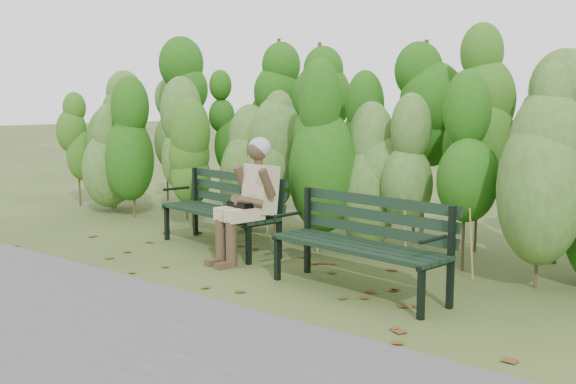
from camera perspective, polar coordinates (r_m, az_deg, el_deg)
The scene contains 7 objects.
ground at distance 6.52m, azimuth -1.97°, elevation -6.86°, with size 80.00×80.00×0.00m, color #37471F.
footpath at distance 5.15m, azimuth -18.69°, elevation -11.21°, with size 60.00×2.50×0.01m, color #474749.
hedge_band at distance 7.82m, azimuth 7.08°, elevation 4.84°, with size 11.04×1.67×2.42m.
leaf_litter at distance 6.39m, azimuth -1.45°, elevation -7.13°, with size 6.06×2.24×0.01m.
bench_left at distance 7.57m, azimuth -5.31°, elevation -1.04°, with size 1.75×0.83×0.84m.
bench_right at distance 5.84m, azimuth 6.48°, elevation -3.73°, with size 1.71×0.72×0.83m.
seated_woman at distance 6.89m, azimuth -3.22°, elevation -0.05°, with size 0.54×0.79×1.28m.
Camera 1 is at (4.18, -4.73, 1.64)m, focal length 42.00 mm.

